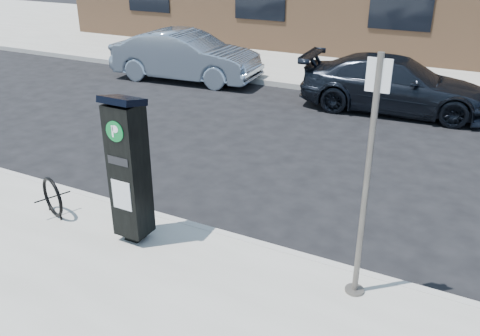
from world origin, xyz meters
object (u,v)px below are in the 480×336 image
Objects in this scene: parking_kiosk at (129,169)px; car_silver at (186,56)px; sign_pole at (366,185)px; bike_rack at (53,197)px; car_dark at (395,85)px.

parking_kiosk reaches higher than car_silver.
parking_kiosk is 3.03m from sign_pole.
parking_kiosk is at bearing -174.06° from sign_pole.
bike_rack is (-4.47, -0.32, -1.08)m from sign_pole.
car_silver is at bearing 134.51° from sign_pole.
bike_rack is 0.14× the size of car_silver.
sign_pole is at bearing -175.02° from car_dark.
sign_pole is at bearing 24.42° from bike_rack.
car_dark is at bearing 88.55° from bike_rack.
sign_pole is 4.61m from bike_rack.
sign_pole is 4.53× the size of bike_rack.
sign_pole is 7.84m from car_dark.
car_silver is at bearing 119.58° from parking_kiosk.
bike_rack is 8.63m from car_dark.
bike_rack is at bearing -177.72° from parking_kiosk.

